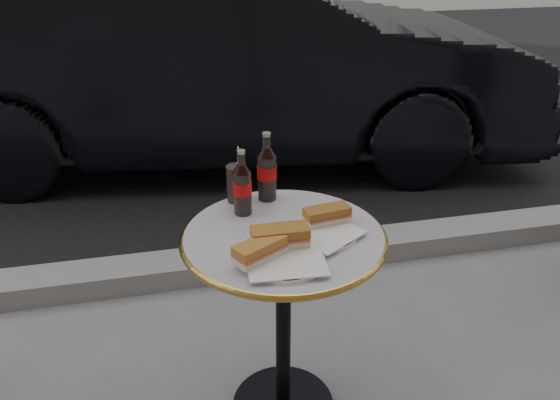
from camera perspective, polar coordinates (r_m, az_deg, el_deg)
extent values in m
cube|color=black|center=(6.57, -9.69, 12.89)|extent=(40.00, 8.00, 0.00)
cube|color=gray|center=(2.75, -3.88, -6.45)|extent=(40.00, 0.20, 0.12)
cylinder|color=white|center=(1.51, 0.46, -6.25)|extent=(0.27, 0.27, 0.01)
cylinder|color=white|center=(1.63, 4.62, -3.55)|extent=(0.26, 0.26, 0.01)
cube|color=#B76F2E|center=(1.48, -2.13, -5.32)|extent=(0.17, 0.13, 0.05)
cube|color=#996226|center=(1.54, 0.00, -3.94)|extent=(0.16, 0.08, 0.06)
cube|color=#935F25|center=(1.67, 4.91, -1.66)|extent=(0.15, 0.09, 0.05)
cylinder|color=black|center=(1.80, -4.62, 1.74)|extent=(0.07, 0.07, 0.13)
imported|color=black|center=(3.95, -5.91, 14.40)|extent=(2.12, 4.50, 1.42)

